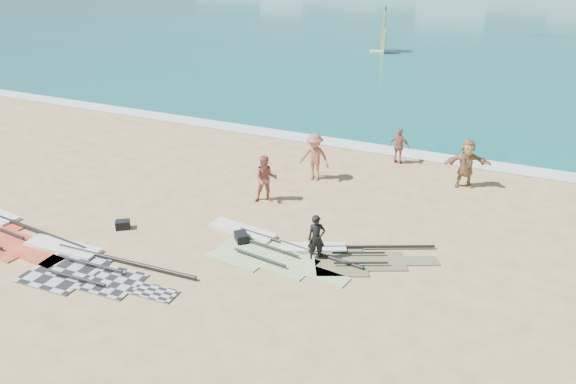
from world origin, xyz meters
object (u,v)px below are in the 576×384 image
at_px(beachgoer_left, 266,179).
at_px(gear_bag_far, 242,238).
at_px(person_wetsuit, 316,238).
at_px(beachgoer_mid, 315,157).
at_px(rig_green, 262,246).
at_px(rig_orange, 345,255).
at_px(beachgoer_right, 466,163).
at_px(beachgoer_back, 399,146).
at_px(gear_bag_near, 123,225).
at_px(rig_grey, 83,263).

bearing_deg(beachgoer_left, gear_bag_far, -105.08).
distance_m(gear_bag_far, person_wetsuit, 2.69).
bearing_deg(beachgoer_mid, rig_green, -82.65).
relative_size(rig_green, gear_bag_far, 10.48).
bearing_deg(gear_bag_far, person_wetsuit, 0.08).
relative_size(gear_bag_far, beachgoer_mid, 0.28).
xyz_separation_m(rig_orange, beachgoer_mid, (-3.27, 5.30, 0.94)).
bearing_deg(rig_orange, beachgoer_right, 45.55).
bearing_deg(gear_bag_far, beachgoer_back, 73.62).
relative_size(gear_bag_near, beachgoer_left, 0.26).
xyz_separation_m(rig_orange, person_wetsuit, (-0.73, -0.58, 0.70)).
bearing_deg(rig_orange, gear_bag_near, 165.36).
xyz_separation_m(rig_green, gear_bag_far, (-0.76, 0.01, 0.11)).
distance_m(rig_grey, beachgoer_right, 14.56).
relative_size(rig_green, person_wetsuit, 3.79).
relative_size(rig_orange, beachgoer_back, 3.09).
bearing_deg(beachgoer_left, rig_orange, -60.30).
bearing_deg(person_wetsuit, rig_green, 146.88).
bearing_deg(rig_green, person_wetsuit, 8.10).
relative_size(rig_green, beachgoer_left, 3.14).
height_order(gear_bag_near, beachgoer_back, beachgoer_back).
bearing_deg(beachgoer_right, person_wetsuit, -133.85).
xyz_separation_m(gear_bag_near, beachgoer_mid, (4.21, 6.79, 0.84)).
xyz_separation_m(gear_bag_near, beachgoer_left, (3.40, 4.05, 0.76)).
relative_size(gear_bag_far, beachgoer_right, 0.28).
relative_size(rig_orange, beachgoer_mid, 2.48).
xyz_separation_m(rig_grey, beachgoer_back, (6.36, 12.48, 0.74)).
relative_size(beachgoer_left, beachgoer_mid, 0.92).
bearing_deg(beachgoer_left, beachgoer_back, 32.27).
relative_size(beachgoer_left, beachgoer_right, 0.92).
relative_size(rig_green, gear_bag_near, 12.06).
bearing_deg(rig_orange, beachgoer_mid, 95.74).
xyz_separation_m(beachgoer_back, beachgoer_right, (3.06, -1.42, 0.19)).
height_order(rig_green, gear_bag_near, gear_bag_near).
distance_m(rig_green, beachgoer_left, 3.60).
height_order(beachgoer_left, beachgoer_right, beachgoer_right).
xyz_separation_m(person_wetsuit, beachgoer_back, (0.09, 9.21, 0.04)).
bearing_deg(beachgoer_right, rig_grey, -152.25).
bearing_deg(beachgoer_left, beachgoer_right, 7.36).
bearing_deg(gear_bag_far, rig_green, -0.80).
distance_m(gear_bag_near, beachgoer_back, 12.22).
relative_size(rig_orange, person_wetsuit, 3.26).
bearing_deg(person_wetsuit, rig_grey, 174.02).
xyz_separation_m(rig_grey, beachgoer_mid, (3.73, 9.16, 0.94)).
relative_size(beachgoer_left, beachgoer_back, 1.15).
bearing_deg(gear_bag_near, gear_bag_far, 12.35).
bearing_deg(rig_orange, person_wetsuit, -167.42).
distance_m(beachgoer_left, beachgoer_right, 7.99).
distance_m(person_wetsuit, beachgoer_mid, 6.41).
relative_size(gear_bag_near, gear_bag_far, 0.87).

